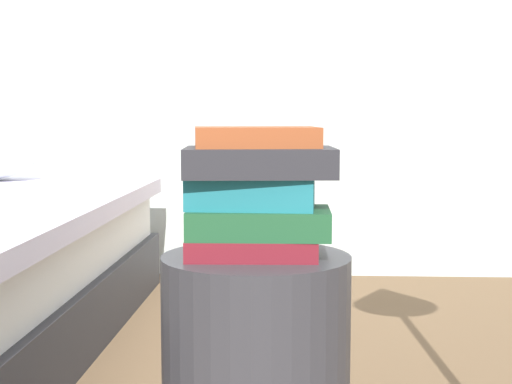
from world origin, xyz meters
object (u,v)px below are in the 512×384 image
(side_table, at_px, (256,371))
(book_teal, at_px, (252,192))
(book_maroon, at_px, (252,245))
(book_forest, at_px, (259,223))
(book_rust, at_px, (254,137))
(book_charcoal, at_px, (260,162))

(side_table, relative_size, book_teal, 1.92)
(book_maroon, xyz_separation_m, book_teal, (-0.00, -0.00, 0.10))
(side_table, xyz_separation_m, book_forest, (0.01, -0.01, 0.30))
(book_forest, bearing_deg, book_maroon, 133.15)
(book_maroon, relative_size, book_forest, 0.92)
(side_table, distance_m, book_forest, 0.30)
(book_forest, xyz_separation_m, book_rust, (-0.01, 0.02, 0.16))
(side_table, relative_size, book_charcoal, 1.61)
(book_charcoal, bearing_deg, book_teal, 162.63)
(book_maroon, relative_size, book_teal, 1.03)
(book_charcoal, bearing_deg, side_table, -150.02)
(side_table, bearing_deg, book_forest, -46.60)
(side_table, xyz_separation_m, book_charcoal, (0.01, 0.00, 0.41))
(book_teal, bearing_deg, side_table, -41.38)
(book_maroon, bearing_deg, side_table, -48.17)
(side_table, distance_m, book_teal, 0.36)
(book_teal, height_order, book_rust, book_rust)
(book_charcoal, bearing_deg, book_forest, -94.82)
(book_forest, relative_size, book_charcoal, 0.95)
(book_maroon, xyz_separation_m, book_forest, (0.01, -0.02, 0.05))
(book_teal, relative_size, book_charcoal, 0.84)
(book_forest, distance_m, book_charcoal, 0.12)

